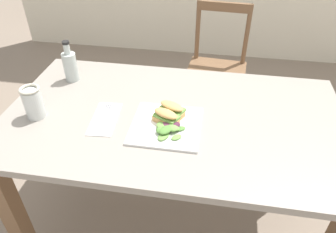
{
  "coord_description": "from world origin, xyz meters",
  "views": [
    {
      "loc": [
        0.05,
        -1.07,
        1.53
      ],
      "look_at": [
        -0.12,
        -0.07,
        0.76
      ],
      "focal_mm": 34.01,
      "sensor_mm": 36.0,
      "label": 1
    }
  ],
  "objects_px": {
    "bottle_cold_brew": "(71,67)",
    "mason_jar_iced_tea": "(34,104)",
    "fork_on_napkin": "(106,115)",
    "sandwich_half_front": "(166,117)",
    "dining_table": "(173,138)",
    "sandwich_half_back": "(172,109)",
    "chair_wooden_far": "(217,69)",
    "plate_lunch": "(166,126)"
  },
  "relations": [
    {
      "from": "chair_wooden_far",
      "to": "plate_lunch",
      "type": "relative_size",
      "value": 3.22
    },
    {
      "from": "chair_wooden_far",
      "to": "sandwich_half_back",
      "type": "bearing_deg",
      "value": -99.67
    },
    {
      "from": "sandwich_half_back",
      "to": "plate_lunch",
      "type": "bearing_deg",
      "value": -99.45
    },
    {
      "from": "chair_wooden_far",
      "to": "plate_lunch",
      "type": "distance_m",
      "value": 1.1
    },
    {
      "from": "bottle_cold_brew",
      "to": "mason_jar_iced_tea",
      "type": "xyz_separation_m",
      "value": [
        -0.03,
        -0.3,
        -0.01
      ]
    },
    {
      "from": "fork_on_napkin",
      "to": "sandwich_half_front",
      "type": "bearing_deg",
      "value": -2.09
    },
    {
      "from": "dining_table",
      "to": "sandwich_half_front",
      "type": "bearing_deg",
      "value": -107.3
    },
    {
      "from": "mason_jar_iced_tea",
      "to": "fork_on_napkin",
      "type": "bearing_deg",
      "value": 8.46
    },
    {
      "from": "sandwich_half_back",
      "to": "fork_on_napkin",
      "type": "relative_size",
      "value": 0.62
    },
    {
      "from": "fork_on_napkin",
      "to": "bottle_cold_brew",
      "type": "xyz_separation_m",
      "value": [
        -0.25,
        0.26,
        0.06
      ]
    },
    {
      "from": "chair_wooden_far",
      "to": "plate_lunch",
      "type": "height_order",
      "value": "chair_wooden_far"
    },
    {
      "from": "bottle_cold_brew",
      "to": "mason_jar_iced_tea",
      "type": "relative_size",
      "value": 1.46
    },
    {
      "from": "dining_table",
      "to": "bottle_cold_brew",
      "type": "xyz_separation_m",
      "value": [
        -0.52,
        0.21,
        0.19
      ]
    },
    {
      "from": "mason_jar_iced_tea",
      "to": "sandwich_half_back",
      "type": "bearing_deg",
      "value": 8.94
    },
    {
      "from": "chair_wooden_far",
      "to": "mason_jar_iced_tea",
      "type": "xyz_separation_m",
      "value": [
        -0.71,
        -1.07,
        0.35
      ]
    },
    {
      "from": "fork_on_napkin",
      "to": "dining_table",
      "type": "bearing_deg",
      "value": 11.27
    },
    {
      "from": "fork_on_napkin",
      "to": "bottle_cold_brew",
      "type": "relative_size",
      "value": 0.94
    },
    {
      "from": "chair_wooden_far",
      "to": "bottle_cold_brew",
      "type": "xyz_separation_m",
      "value": [
        -0.69,
        -0.76,
        0.36
      ]
    },
    {
      "from": "chair_wooden_far",
      "to": "bottle_cold_brew",
      "type": "distance_m",
      "value": 1.09
    },
    {
      "from": "chair_wooden_far",
      "to": "bottle_cold_brew",
      "type": "height_order",
      "value": "bottle_cold_brew"
    },
    {
      "from": "dining_table",
      "to": "fork_on_napkin",
      "type": "height_order",
      "value": "fork_on_napkin"
    },
    {
      "from": "sandwich_half_front",
      "to": "fork_on_napkin",
      "type": "bearing_deg",
      "value": 177.91
    },
    {
      "from": "chair_wooden_far",
      "to": "bottle_cold_brew",
      "type": "bearing_deg",
      "value": -131.96
    },
    {
      "from": "sandwich_half_back",
      "to": "mason_jar_iced_tea",
      "type": "distance_m",
      "value": 0.55
    },
    {
      "from": "dining_table",
      "to": "plate_lunch",
      "type": "relative_size",
      "value": 5.21
    },
    {
      "from": "chair_wooden_far",
      "to": "sandwich_half_front",
      "type": "relative_size",
      "value": 7.51
    },
    {
      "from": "sandwich_half_back",
      "to": "sandwich_half_front",
      "type": "bearing_deg",
      "value": -105.88
    },
    {
      "from": "dining_table",
      "to": "sandwich_half_front",
      "type": "xyz_separation_m",
      "value": [
        -0.02,
        -0.06,
        0.16
      ]
    },
    {
      "from": "chair_wooden_far",
      "to": "sandwich_half_front",
      "type": "xyz_separation_m",
      "value": [
        -0.18,
        -1.03,
        0.33
      ]
    },
    {
      "from": "chair_wooden_far",
      "to": "sandwich_half_front",
      "type": "height_order",
      "value": "chair_wooden_far"
    },
    {
      "from": "chair_wooden_far",
      "to": "mason_jar_iced_tea",
      "type": "bearing_deg",
      "value": -123.83
    },
    {
      "from": "dining_table",
      "to": "fork_on_napkin",
      "type": "bearing_deg",
      "value": -168.73
    },
    {
      "from": "plate_lunch",
      "to": "mason_jar_iced_tea",
      "type": "height_order",
      "value": "mason_jar_iced_tea"
    },
    {
      "from": "bottle_cold_brew",
      "to": "plate_lunch",
      "type": "bearing_deg",
      "value": -29.28
    },
    {
      "from": "dining_table",
      "to": "bottle_cold_brew",
      "type": "bearing_deg",
      "value": 158.48
    },
    {
      "from": "mason_jar_iced_tea",
      "to": "dining_table",
      "type": "bearing_deg",
      "value": 9.86
    },
    {
      "from": "sandwich_half_back",
      "to": "fork_on_napkin",
      "type": "distance_m",
      "value": 0.27
    },
    {
      "from": "dining_table",
      "to": "bottle_cold_brew",
      "type": "relative_size",
      "value": 7.13
    },
    {
      "from": "plate_lunch",
      "to": "sandwich_half_back",
      "type": "bearing_deg",
      "value": 80.55
    },
    {
      "from": "sandwich_half_front",
      "to": "sandwich_half_back",
      "type": "height_order",
      "value": "same"
    },
    {
      "from": "dining_table",
      "to": "bottle_cold_brew",
      "type": "height_order",
      "value": "bottle_cold_brew"
    },
    {
      "from": "fork_on_napkin",
      "to": "mason_jar_iced_tea",
      "type": "height_order",
      "value": "mason_jar_iced_tea"
    }
  ]
}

